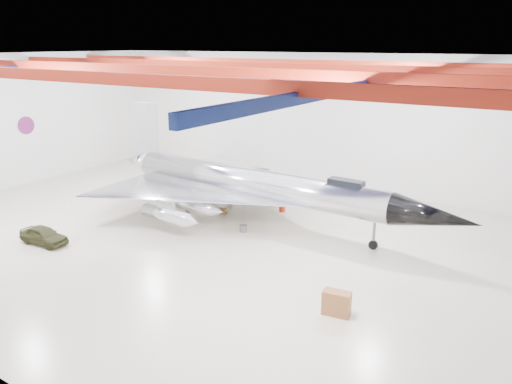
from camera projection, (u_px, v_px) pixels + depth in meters
The scene contains 15 objects.
floor at pixel (195, 234), 31.98m from camera, with size 40.00×40.00×0.00m, color beige.
wall_back at pixel (305, 119), 42.47m from camera, with size 40.00×40.00×0.00m, color silver.
wall_left at pixel (3, 123), 40.77m from camera, with size 30.00×30.00×0.00m, color silver.
ceiling at pixel (188, 57), 28.81m from camera, with size 40.00×40.00×0.00m, color #0A0F38.
ceiling_structure at pixel (188, 69), 29.01m from camera, with size 39.50×29.50×1.08m.
wall_roundel at pixel (26, 125), 42.49m from camera, with size 1.50×1.50×0.10m, color #B21414.
jet_aircraft at pixel (252, 186), 33.74m from camera, with size 27.22×16.06×7.42m.
jeep at pixel (44, 235), 30.27m from camera, with size 1.30×3.24×1.10m, color #313219.
desk at pixel (336, 303), 22.35m from camera, with size 1.24×0.62×1.14m, color brown.
toolbox_red at pixel (230, 191), 40.76m from camera, with size 0.44×0.35×0.31m, color #A02410.
engine_drum at pixel (243, 228), 32.32m from camera, with size 0.49×0.49×0.44m, color #59595B.
parts_bin at pixel (272, 203), 37.56m from camera, with size 0.53×0.43×0.37m, color olive.
crate_small at pixel (214, 190), 40.97m from camera, with size 0.37×0.30×0.26m, color #59595B.
tool_chest at pixel (282, 209), 36.15m from camera, with size 0.45×0.45×0.41m, color #A02410.
oil_barrel at pixel (223, 211), 35.70m from camera, with size 0.53×0.43×0.37m, color olive.
Camera 1 is at (19.48, -22.96, 11.78)m, focal length 35.00 mm.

